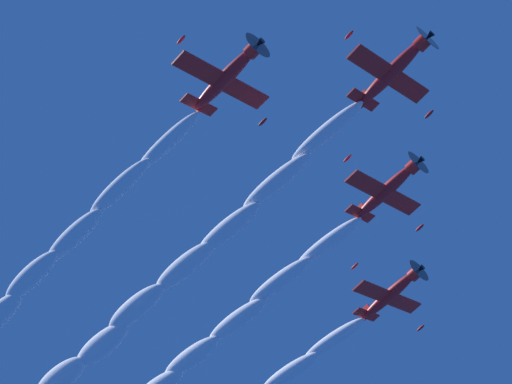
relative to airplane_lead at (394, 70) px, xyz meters
name	(u,v)px	position (x,y,z in m)	size (l,w,h in m)	color
airplane_lead	(394,70)	(0.00, 0.00, 0.00)	(8.70, 9.24, 4.00)	red
airplane_left_wingman	(388,189)	(8.05, -9.39, 0.15)	(8.69, 9.31, 3.80)	red
airplane_right_wingman	(227,76)	(9.87, 9.60, -1.27)	(8.64, 9.23, 3.70)	red
airplane_slot_tail	(392,293)	(15.93, -19.90, 0.13)	(8.71, 9.30, 3.94)	red
smoke_trail_lead	(117,329)	(37.64, -2.80, -2.30)	(55.30, 6.58, 5.67)	white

